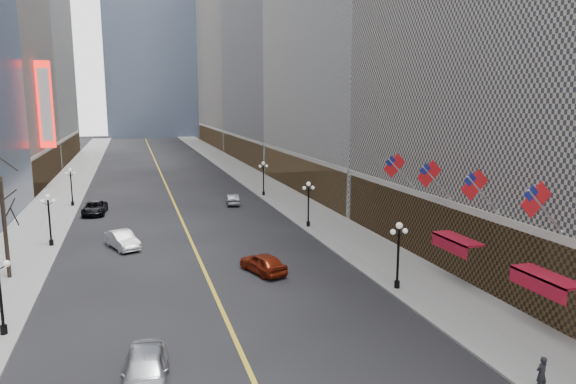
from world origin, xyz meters
TOP-DOWN VIEW (x-y plane):
  - sidewalk_east at (14.00, 70.00)m, footprint 6.00×230.00m
  - sidewalk_west at (-14.00, 70.00)m, footprint 6.00×230.00m
  - lane_line at (0.00, 80.00)m, footprint 0.25×200.00m
  - bldg_east_c at (29.88, 106.00)m, footprint 26.60×40.60m
  - bldg_east_d at (29.90, 149.00)m, footprint 26.60×46.60m
  - streetlamp_east_1 at (11.80, 30.00)m, footprint 1.26×0.44m
  - streetlamp_east_2 at (11.80, 48.00)m, footprint 1.26×0.44m
  - streetlamp_east_3 at (11.80, 66.00)m, footprint 1.26×0.44m
  - streetlamp_west_2 at (-11.80, 48.00)m, footprint 1.26×0.44m
  - streetlamp_west_3 at (-11.80, 66.00)m, footprint 1.26×0.44m
  - flag_2 at (15.31, 22.00)m, footprint 2.87×0.12m
  - flag_3 at (15.31, 27.00)m, footprint 2.87×0.12m
  - flag_4 at (15.31, 32.00)m, footprint 2.87×0.12m
  - flag_5 at (15.31, 37.00)m, footprint 2.87×0.12m
  - awning_b at (16.11, 22.00)m, footprint 1.40×4.00m
  - awning_c at (16.11, 30.00)m, footprint 1.40×4.00m
  - theatre_marquee at (-15.88, 80.00)m, footprint 2.00×0.55m
  - tree_west_far at (-13.50, 40.00)m, footprint 3.60×3.60m
  - car_nb_near at (-4.67, 22.51)m, footprint 2.38×5.11m
  - car_nb_mid at (-5.88, 45.79)m, footprint 3.13×4.86m
  - car_nb_far at (-9.00, 60.82)m, footprint 2.73×5.27m
  - car_sb_mid at (4.08, 36.03)m, footprint 3.12×4.78m
  - car_sb_far at (6.80, 61.72)m, footprint 1.88×4.17m
  - ped_ne_corner at (11.60, 17.10)m, footprint 0.62×0.48m

SIDE VIEW (x-z plane):
  - lane_line at x=0.00m, z-range 0.00..0.02m
  - sidewalk_east at x=14.00m, z-range 0.00..0.15m
  - sidewalk_west at x=-14.00m, z-range 0.00..0.15m
  - car_sb_far at x=6.80m, z-range 0.00..1.33m
  - car_nb_far at x=-9.00m, z-range 0.00..1.42m
  - car_nb_mid at x=-5.88m, z-range 0.00..1.51m
  - car_sb_mid at x=4.08m, z-range 0.00..1.51m
  - car_nb_near at x=-4.67m, z-range 0.00..1.70m
  - ped_ne_corner at x=11.60m, z-range 0.15..1.73m
  - streetlamp_east_1 at x=11.80m, z-range 0.64..5.16m
  - streetlamp_east_2 at x=11.80m, z-range 0.64..5.16m
  - streetlamp_east_3 at x=11.80m, z-range 0.64..5.16m
  - streetlamp_west_2 at x=-11.80m, z-range 0.64..5.16m
  - streetlamp_west_3 at x=-11.80m, z-range 0.64..5.16m
  - awning_b at x=16.11m, z-range 2.62..3.54m
  - awning_c at x=16.11m, z-range 2.62..3.54m
  - tree_west_far at x=-13.50m, z-range 2.28..10.20m
  - flag_2 at x=15.31m, z-range 5.85..8.72m
  - flag_3 at x=15.31m, z-range 5.85..8.72m
  - flag_4 at x=15.31m, z-range 5.85..8.72m
  - flag_5 at x=15.31m, z-range 5.85..8.72m
  - theatre_marquee at x=-15.88m, z-range 6.00..18.00m
  - bldg_east_c at x=29.88m, z-range -0.22..48.58m
  - bldg_east_d at x=29.90m, z-range -0.23..62.57m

